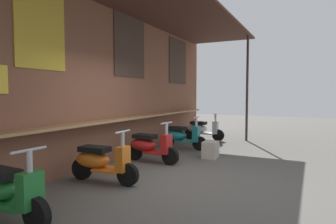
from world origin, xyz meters
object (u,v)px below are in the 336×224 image
at_px(scooter_green, 5,191).
at_px(scooter_red, 149,146).
at_px(scooter_silver, 202,129).
at_px(merchandise_crate, 210,150).
at_px(scooter_teal, 180,136).
at_px(scooter_orange, 100,161).

xyz_separation_m(scooter_green, scooter_red, (3.56, -0.00, 0.00)).
xyz_separation_m(scooter_silver, merchandise_crate, (-2.53, -1.15, -0.18)).
bearing_deg(scooter_red, scooter_teal, 94.01).
bearing_deg(scooter_green, scooter_teal, 91.34).
relative_size(scooter_green, scooter_teal, 1.00).
relative_size(scooter_orange, scooter_silver, 1.00).
height_order(scooter_red, scooter_teal, same).
relative_size(scooter_teal, merchandise_crate, 3.17).
relative_size(scooter_green, scooter_red, 1.00).
height_order(scooter_green, scooter_orange, same).
bearing_deg(scooter_orange, scooter_red, 86.40).
relative_size(scooter_red, merchandise_crate, 3.17).
distance_m(scooter_orange, merchandise_crate, 3.08).
distance_m(scooter_orange, scooter_teal, 3.56).
bearing_deg(scooter_green, scooter_red, 91.34).
bearing_deg(merchandise_crate, scooter_teal, 58.35).
bearing_deg(scooter_silver, scooter_teal, -94.27).
xyz_separation_m(scooter_red, merchandise_crate, (1.10, -1.15, -0.18)).
relative_size(scooter_orange, scooter_teal, 1.00).
height_order(scooter_orange, scooter_silver, same).
height_order(scooter_green, scooter_red, same).
distance_m(scooter_green, scooter_red, 3.56).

